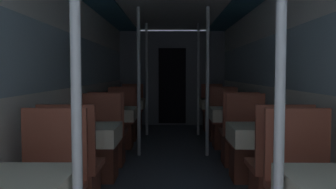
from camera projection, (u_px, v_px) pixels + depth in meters
wall_left at (77, 80)px, 4.83m from camera, size 0.05×10.30×2.20m
wall_right at (270, 80)px, 4.81m from camera, size 0.05×10.30×2.20m
bulkhead_far at (172, 79)px, 8.80m from camera, size 2.46×0.09×2.20m
support_pole_left_0 at (76, 101)px, 1.87m from camera, size 0.05×0.05×2.20m
dining_table_left_1 at (88, 137)px, 3.74m from camera, size 0.62×0.62×0.71m
chair_left_near_1 at (73, 184)px, 3.17m from camera, size 0.46×0.46×0.99m
chair_left_far_1 at (99, 154)px, 4.35m from camera, size 0.46×0.46×0.99m
dining_table_left_2 at (115, 115)px, 5.58m from camera, size 0.62×0.62×0.71m
chair_left_near_2 at (109, 143)px, 5.01m from camera, size 0.46×0.46×0.99m
chair_left_far_2 at (121, 130)px, 6.18m from camera, size 0.46×0.46×0.99m
support_pole_left_2 at (139, 82)px, 5.54m from camera, size 0.05×0.05×2.20m
dining_table_left_3 at (129, 105)px, 7.41m from camera, size 0.62×0.62×0.71m
chair_left_near_3 at (125, 124)px, 6.84m from camera, size 0.46×0.46×0.99m
chair_left_far_3 at (132, 116)px, 8.02m from camera, size 0.46×0.46×0.99m
support_pole_left_3 at (147, 79)px, 7.38m from camera, size 0.05×0.05×2.20m
support_pole_right_0 at (280, 101)px, 1.87m from camera, size 0.05×0.05×2.20m
dining_table_right_1 at (261, 137)px, 3.73m from camera, size 0.62×0.62×0.71m
chair_right_near_1 at (277, 184)px, 3.16m from camera, size 0.46×0.46×0.99m
chair_right_far_1 at (248, 154)px, 4.34m from camera, size 0.46×0.46×0.99m
dining_table_right_2 at (231, 116)px, 5.56m from camera, size 0.62×0.62×0.71m
chair_right_near_2 at (238, 143)px, 4.99m from camera, size 0.46×0.46×0.99m
chair_right_far_2 at (225, 130)px, 6.17m from camera, size 0.46×0.46×0.99m
support_pole_right_2 at (207, 82)px, 5.54m from camera, size 0.05×0.05×2.20m
dining_table_right_3 at (216, 105)px, 7.40m from camera, size 0.62×0.62×0.71m
chair_right_near_3 at (220, 124)px, 6.83m from camera, size 0.46×0.46×0.99m
chair_right_far_3 at (213, 116)px, 8.00m from camera, size 0.46×0.46×0.99m
support_pole_right_3 at (198, 79)px, 7.37m from camera, size 0.05×0.05×2.20m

